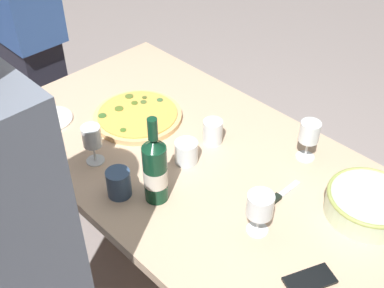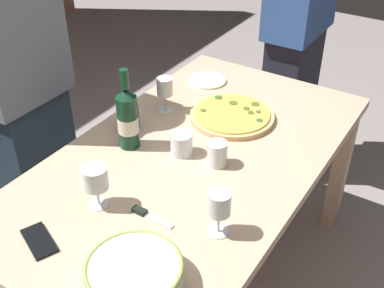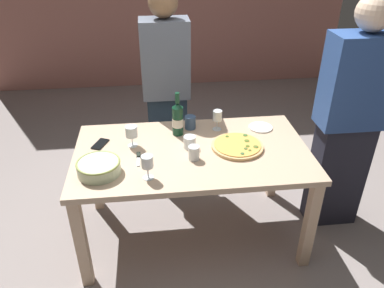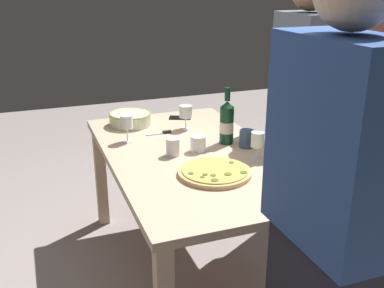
% 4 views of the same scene
% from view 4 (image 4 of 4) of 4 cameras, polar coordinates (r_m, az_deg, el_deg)
% --- Properties ---
extents(ground_plane, '(8.00, 8.00, 0.00)m').
position_cam_4_polar(ground_plane, '(2.84, 0.00, -15.35)').
color(ground_plane, gray).
extents(dining_table, '(1.60, 0.90, 0.75)m').
position_cam_4_polar(dining_table, '(2.51, 0.00, -3.06)').
color(dining_table, '#CFAE8D').
rests_on(dining_table, ground).
extents(pizza, '(0.36, 0.36, 0.03)m').
position_cam_4_polar(pizza, '(2.20, 2.86, -3.54)').
color(pizza, '#E0B074').
rests_on(pizza, dining_table).
extents(serving_bowl, '(0.27, 0.27, 0.08)m').
position_cam_4_polar(serving_bowl, '(2.96, -7.72, 3.21)').
color(serving_bowl, beige).
rests_on(serving_bowl, dining_table).
extents(wine_bottle, '(0.08, 0.08, 0.33)m').
position_cam_4_polar(wine_bottle, '(2.59, 4.37, 2.74)').
color(wine_bottle, '#103B24').
rests_on(wine_bottle, dining_table).
extents(wine_glass_near_pizza, '(0.07, 0.07, 0.15)m').
position_cam_4_polar(wine_glass_near_pizza, '(2.36, 8.19, 0.35)').
color(wine_glass_near_pizza, white).
rests_on(wine_glass_near_pizza, dining_table).
extents(wine_glass_by_bottle, '(0.08, 0.08, 0.15)m').
position_cam_4_polar(wine_glass_by_bottle, '(2.84, -0.79, 3.93)').
color(wine_glass_by_bottle, white).
rests_on(wine_glass_by_bottle, dining_table).
extents(wine_glass_far_left, '(0.07, 0.07, 0.16)m').
position_cam_4_polar(wine_glass_far_left, '(2.64, -8.18, 2.63)').
color(wine_glass_far_left, white).
rests_on(wine_glass_far_left, dining_table).
extents(cup_amber, '(0.07, 0.07, 0.10)m').
position_cam_4_polar(cup_amber, '(2.43, -2.42, -0.36)').
color(cup_amber, white).
rests_on(cup_amber, dining_table).
extents(cup_ceramic, '(0.08, 0.08, 0.09)m').
position_cam_4_polar(cup_ceramic, '(2.49, 0.77, 0.04)').
color(cup_ceramic, white).
rests_on(cup_ceramic, dining_table).
extents(cup_spare, '(0.08, 0.08, 0.10)m').
position_cam_4_polar(cup_spare, '(2.56, 6.85, 0.68)').
color(cup_spare, '#375074').
rests_on(cup_spare, dining_table).
extents(side_plate, '(0.18, 0.18, 0.01)m').
position_cam_4_polar(side_plate, '(2.13, 11.94, -5.08)').
color(side_plate, white).
rests_on(side_plate, dining_table).
extents(cell_phone, '(0.12, 0.16, 0.01)m').
position_cam_4_polar(cell_phone, '(3.09, -1.50, 3.32)').
color(cell_phone, black).
rests_on(cell_phone, dining_table).
extents(pizza_knife, '(0.02, 0.15, 0.02)m').
position_cam_4_polar(pizza_knife, '(2.78, -3.77, 1.41)').
color(pizza_knife, silver).
rests_on(pizza_knife, dining_table).
extents(person_host, '(0.39, 0.24, 1.69)m').
position_cam_4_polar(person_host, '(2.89, 13.48, 3.87)').
color(person_host, '#1F2E3C').
rests_on(person_host, ground).
extents(person_guest_left, '(0.45, 0.24, 1.74)m').
position_cam_4_polar(person_guest_left, '(1.55, 16.61, -10.31)').
color(person_guest_left, '#242531').
rests_on(person_guest_left, ground).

